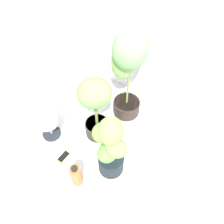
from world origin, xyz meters
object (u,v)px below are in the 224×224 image
(nutrient_bottle, at_px, (76,175))
(potted_plant_back_center, at_px, (128,66))
(potted_plant_front_right, at_px, (110,147))
(potted_plant_center, at_px, (94,104))
(cell_phone, at_px, (63,157))
(floor_fan, at_px, (47,120))

(nutrient_bottle, bearing_deg, potted_plant_back_center, 95.31)
(potted_plant_front_right, bearing_deg, potted_plant_center, 143.06)
(potted_plant_center, bearing_deg, cell_phone, -103.16)
(potted_plant_front_right, distance_m, cell_phone, 0.58)
(potted_plant_back_center, xyz_separation_m, cell_phone, (-0.17, -0.79, -0.61))
(floor_fan, bearing_deg, nutrient_bottle, 58.20)
(potted_plant_back_center, bearing_deg, potted_plant_front_right, -68.77)
(potted_plant_front_right, bearing_deg, floor_fan, -177.97)
(potted_plant_center, relative_size, cell_phone, 4.80)
(potted_plant_center, distance_m, cell_phone, 0.59)
(cell_phone, height_order, nutrient_bottle, nutrient_bottle)
(cell_phone, xyz_separation_m, nutrient_bottle, (0.26, -0.11, 0.12))
(cell_phone, distance_m, floor_fan, 0.37)
(potted_plant_front_right, relative_size, floor_fan, 1.89)
(potted_plant_front_right, xyz_separation_m, floor_fan, (-0.68, -0.02, -0.13))
(potted_plant_front_right, distance_m, potted_plant_center, 0.42)
(potted_plant_center, distance_m, nutrient_bottle, 0.62)
(potted_plant_front_right, xyz_separation_m, nutrient_bottle, (-0.17, -0.26, -0.25))
(cell_phone, distance_m, nutrient_bottle, 0.30)
(potted_plant_center, bearing_deg, floor_fan, -142.39)
(potted_plant_front_right, height_order, potted_plant_center, potted_plant_center)
(potted_plant_back_center, height_order, cell_phone, potted_plant_back_center)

